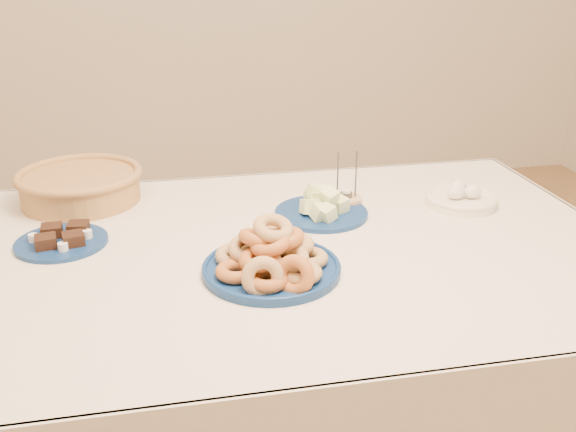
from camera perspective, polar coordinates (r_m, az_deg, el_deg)
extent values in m
cylinder|color=brown|center=(2.13, -21.57, -9.04)|extent=(0.06, 0.06, 0.72)
cylinder|color=brown|center=(2.31, 15.10, -5.70)|extent=(0.06, 0.06, 0.72)
cube|color=#EFE2CF|center=(1.58, -0.36, -2.99)|extent=(1.70, 1.10, 0.02)
cube|color=#EFE2CF|center=(2.13, -3.18, 0.14)|extent=(1.70, 0.01, 0.28)
cylinder|color=navy|center=(1.45, -1.48, -4.76)|extent=(0.37, 0.37, 0.02)
torus|color=navy|center=(1.44, -1.48, -4.48)|extent=(0.37, 0.37, 0.01)
torus|color=#A67645|center=(1.45, 1.80, -3.76)|extent=(0.10, 0.10, 0.03)
torus|color=#9A4E22|center=(1.50, 0.20, -2.73)|extent=(0.13, 0.13, 0.04)
torus|color=#9A4E22|center=(1.52, -2.68, -2.52)|extent=(0.12, 0.12, 0.04)
torus|color=#A67645|center=(1.47, -4.74, -3.51)|extent=(0.10, 0.10, 0.04)
torus|color=#9A4E22|center=(1.40, -4.63, -4.91)|extent=(0.13, 0.13, 0.03)
torus|color=#9A4E22|center=(1.36, -1.87, -5.67)|extent=(0.11, 0.11, 0.03)
torus|color=#A67645|center=(1.38, 1.21, -5.13)|extent=(0.13, 0.13, 0.04)
torus|color=#A67645|center=(1.45, 0.55, -2.53)|extent=(0.13, 0.13, 0.04)
torus|color=#9A4E22|center=(1.47, -1.82, -2.12)|extent=(0.13, 0.12, 0.05)
torus|color=#A67645|center=(1.43, -3.55, -2.88)|extent=(0.10, 0.10, 0.05)
torus|color=#9A4E22|center=(1.38, -2.55, -3.91)|extent=(0.11, 0.11, 0.03)
torus|color=#A67645|center=(1.39, 0.04, -3.65)|extent=(0.10, 0.10, 0.05)
torus|color=#9A4E22|center=(1.41, -0.36, -2.01)|extent=(0.11, 0.11, 0.04)
torus|color=#A67645|center=(1.44, -1.48, -1.54)|extent=(0.12, 0.12, 0.05)
torus|color=#9A4E22|center=(1.42, -2.65, -2.01)|extent=(0.13, 0.13, 0.06)
torus|color=#9A4E22|center=(1.39, -1.54, -2.50)|extent=(0.10, 0.09, 0.05)
torus|color=#A67645|center=(1.40, -1.32, -1.09)|extent=(0.12, 0.13, 0.05)
torus|color=#A67645|center=(1.34, -2.26, -5.47)|extent=(0.09, 0.06, 0.09)
torus|color=#9A4E22|center=(1.35, 0.55, -5.34)|extent=(0.11, 0.10, 0.09)
cylinder|color=navy|center=(1.76, 2.97, 0.25)|extent=(0.31, 0.31, 0.01)
cube|color=#DCF39A|center=(1.81, 2.16, 1.82)|extent=(0.05, 0.06, 0.05)
cube|color=#DCF39A|center=(1.75, 4.62, 1.02)|extent=(0.05, 0.06, 0.05)
cube|color=#DCF39A|center=(1.76, 2.54, 2.24)|extent=(0.04, 0.04, 0.04)
cube|color=#DCF39A|center=(1.69, 3.49, 0.24)|extent=(0.06, 0.06, 0.05)
cube|color=#DCF39A|center=(1.72, 3.71, 1.67)|extent=(0.05, 0.06, 0.05)
cube|color=#DCF39A|center=(1.74, 2.93, 1.93)|extent=(0.06, 0.06, 0.05)
cube|color=#DCF39A|center=(1.74, 2.99, 1.92)|extent=(0.06, 0.06, 0.05)
cube|color=#DCF39A|center=(1.76, 2.49, 2.21)|extent=(0.06, 0.06, 0.05)
cube|color=#DCF39A|center=(1.69, 2.86, 0.31)|extent=(0.06, 0.06, 0.06)
cube|color=#DCF39A|center=(1.73, 1.84, 0.81)|extent=(0.05, 0.05, 0.05)
cube|color=#DCF39A|center=(1.73, 3.09, 1.88)|extent=(0.06, 0.06, 0.05)
cylinder|color=navy|center=(1.68, -19.49, -2.21)|extent=(0.26, 0.26, 0.01)
cube|color=black|center=(1.65, -20.73, -2.14)|extent=(0.06, 0.06, 0.03)
cube|color=black|center=(1.64, -18.54, -1.94)|extent=(0.06, 0.06, 0.03)
cube|color=black|center=(1.70, -20.27, -1.23)|extent=(0.05, 0.05, 0.03)
cube|color=black|center=(1.70, -18.15, -1.03)|extent=(0.05, 0.05, 0.03)
cylinder|color=white|center=(1.69, -21.71, -1.82)|extent=(0.03, 0.03, 0.02)
cylinder|color=white|center=(1.62, -19.38, -2.59)|extent=(0.03, 0.03, 0.02)
cylinder|color=white|center=(1.67, -17.40, -1.53)|extent=(0.03, 0.03, 0.02)
cylinder|color=olive|center=(1.94, -17.95, 2.38)|extent=(0.34, 0.34, 0.08)
torus|color=olive|center=(1.92, -18.10, 3.56)|extent=(0.36, 0.36, 0.02)
cylinder|color=tan|center=(1.84, 5.17, 1.37)|extent=(0.10, 0.10, 0.02)
cylinder|color=#424248|center=(1.83, 5.19, 1.90)|extent=(0.03, 0.03, 0.01)
cylinder|color=white|center=(1.83, 5.20, 2.21)|extent=(0.03, 0.03, 0.01)
cylinder|color=#424248|center=(1.80, 4.44, 3.61)|extent=(0.00, 0.00, 0.13)
cylinder|color=#424248|center=(1.82, 6.07, 3.73)|extent=(0.00, 0.00, 0.13)
cylinder|color=white|center=(1.89, 15.10, 1.29)|extent=(0.22, 0.22, 0.03)
torus|color=white|center=(1.88, 15.14, 1.65)|extent=(0.23, 0.23, 0.01)
ellipsoid|color=white|center=(1.85, 14.71, 2.06)|extent=(0.06, 0.05, 0.04)
ellipsoid|color=white|center=(1.87, 16.10, 2.11)|extent=(0.06, 0.05, 0.04)
ellipsoid|color=white|center=(1.90, 14.90, 2.54)|extent=(0.06, 0.05, 0.04)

